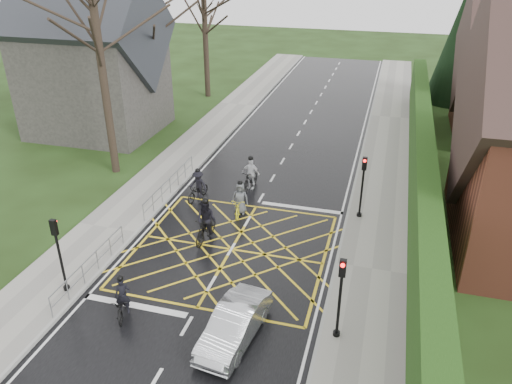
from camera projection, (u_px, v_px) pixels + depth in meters
The scene contains 21 objects.
ground at pixel (231, 249), 21.68m from camera, with size 120.00×120.00×0.00m, color black.
road at pixel (231, 249), 21.68m from camera, with size 9.00×80.00×0.01m, color black.
sidewalk_right at pixel (372, 270), 20.21m from camera, with size 3.00×80.00×0.15m, color gray.
sidewalk_left at pixel (108, 229), 23.08m from camera, with size 3.00×80.00×0.15m, color gray.
stone_wall at pixel (416, 202), 24.82m from camera, with size 0.50×38.00×0.70m, color slate.
hedge at pixel (422, 170), 24.02m from camera, with size 0.90×38.00×2.80m, color #17320D.
conifer at pixel (463, 39), 39.16m from camera, with size 4.60×4.60×10.00m.
church at pixel (92, 59), 32.99m from camera, with size 8.80×7.80×11.00m.
tree_near at pixel (97, 30), 25.40m from camera, with size 9.24×9.24×11.44m.
tree_far at pixel (204, 7), 39.53m from camera, with size 8.40×8.40×10.40m.
railing_south at pixel (90, 263), 19.44m from camera, with size 0.05×5.04×1.03m.
railing_north at pixel (170, 182), 25.87m from camera, with size 0.05×6.04×1.03m.
traffic_light_ne at pixel (362, 188), 23.31m from camera, with size 0.24×0.31×3.21m.
traffic_light_se at pixel (340, 300), 16.10m from camera, with size 0.24×0.31×3.21m.
traffic_light_sw at pixel (60, 256), 18.29m from camera, with size 0.24×0.31×3.21m.
cyclist_rear at pixel (122, 302), 17.74m from camera, with size 1.16×1.77×1.63m.
cyclist_back at pixel (206, 224), 22.07m from camera, with size 0.97×2.10×2.06m.
cyclist_mid at pixel (198, 188), 25.62m from camera, with size 1.12×1.85×1.71m.
cyclist_front at pixel (250, 177), 26.62m from camera, with size 1.07×1.95×1.90m.
cyclist_lead at pixel (240, 202), 24.24m from camera, with size 0.86×1.88×1.77m.
car at pixel (234, 324), 16.58m from camera, with size 1.30×3.74×1.23m, color #ADB0B4.
Camera 1 is at (5.92, -17.23, 12.07)m, focal length 35.00 mm.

